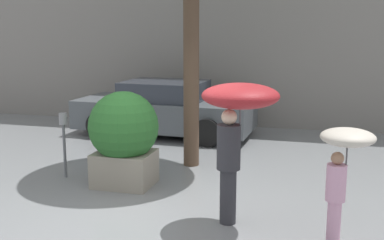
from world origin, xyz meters
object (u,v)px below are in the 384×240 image
parking_meter (64,131)px  parked_car_near (165,110)px  person_child (343,157)px  planter_box (124,135)px  person_adult (238,112)px

parking_meter → parked_car_near: bearing=80.9°
person_child → parking_meter: person_child is taller
parked_car_near → parking_meter: (-0.61, -3.81, 0.22)m
planter_box → parked_car_near: bearing=98.5°
person_adult → parked_car_near: (-2.69, 5.06, -0.92)m
person_adult → planter_box: bearing=147.5°
person_child → parking_meter: 4.91m
planter_box → person_child: size_ratio=1.10×
person_adult → person_child: 1.44m
person_adult → parked_car_near: bearing=113.7°
planter_box → parked_car_near: planter_box is taller
planter_box → parked_car_near: 3.99m
planter_box → person_adult: bearing=-28.1°
person_adult → parking_meter: (-3.30, 1.25, -0.70)m
person_adult → person_child: bearing=-17.6°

